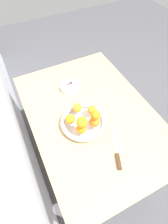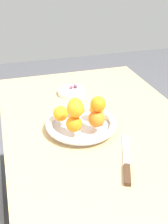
{
  "view_description": "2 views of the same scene",
  "coord_description": "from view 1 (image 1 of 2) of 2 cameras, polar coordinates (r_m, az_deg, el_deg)",
  "views": [
    {
      "loc": [
        -0.58,
        0.34,
        1.64
      ],
      "look_at": [
        -0.04,
        0.07,
        0.84
      ],
      "focal_mm": 28.0,
      "sensor_mm": 36.0,
      "label": 1
    },
    {
      "loc": [
        -0.94,
        0.34,
        1.34
      ],
      "look_at": [
        -0.06,
        0.07,
        0.82
      ],
      "focal_mm": 45.0,
      "sensor_mm": 36.0,
      "label": 2
    }
  ],
  "objects": [
    {
      "name": "fruit_bowl",
      "position": [
        1.06,
        -0.21,
        -3.27
      ],
      "size": [
        0.28,
        0.28,
        0.04
      ],
      "color": "silver",
      "rests_on": "dining_table"
    },
    {
      "name": "candy_dish",
      "position": [
        1.26,
        -4.83,
        8.17
      ],
      "size": [
        0.13,
        0.13,
        0.02
      ],
      "primitive_type": "cylinder",
      "color": "silver",
      "rests_on": "dining_table"
    },
    {
      "name": "orange_1",
      "position": [
        1.0,
        3.44,
        -3.21
      ],
      "size": [
        0.06,
        0.06,
        0.06
      ],
      "primitive_type": "sphere",
      "color": "orange",
      "rests_on": "fruit_bowl"
    },
    {
      "name": "orange_6",
      "position": [
        0.92,
        -0.61,
        -3.36
      ],
      "size": [
        0.06,
        0.06,
        0.06
      ],
      "primitive_type": "sphere",
      "color": "orange",
      "rests_on": "orange_0"
    },
    {
      "name": "ground_plane",
      "position": [
        1.77,
        1.58,
        -14.75
      ],
      "size": [
        6.0,
        6.0,
        0.0
      ],
      "primitive_type": "plane",
      "color": "#4C4C51"
    },
    {
      "name": "orange_3",
      "position": [
        1.06,
        -2.19,
        1.37
      ],
      "size": [
        0.06,
        0.06,
        0.06
      ],
      "primitive_type": "sphere",
      "color": "orange",
      "rests_on": "fruit_bowl"
    },
    {
      "name": "dining_table",
      "position": [
        1.19,
        2.28,
        -2.87
      ],
      "size": [
        1.1,
        0.76,
        0.74
      ],
      "color": "tan",
      "rests_on": "ground_plane"
    },
    {
      "name": "orange_4",
      "position": [
        1.01,
        -4.55,
        -2.34
      ],
      "size": [
        0.06,
        0.06,
        0.06
      ],
      "primitive_type": "sphere",
      "color": "orange",
      "rests_on": "fruit_bowl"
    },
    {
      "name": "candy_ball_0",
      "position": [
        1.27,
        -4.16,
        9.4
      ],
      "size": [
        0.01,
        0.01,
        0.01
      ],
      "primitive_type": "sphere",
      "color": "#472819",
      "rests_on": "candy_dish"
    },
    {
      "name": "orange_0",
      "position": [
        0.97,
        -0.93,
        -5.48
      ],
      "size": [
        0.06,
        0.06,
        0.06
      ],
      "primitive_type": "sphere",
      "color": "orange",
      "rests_on": "fruit_bowl"
    },
    {
      "name": "knife",
      "position": [
        1.0,
        10.54,
        -12.35
      ],
      "size": [
        0.25,
        0.12,
        0.01
      ],
      "color": "#3F2819",
      "rests_on": "dining_table"
    },
    {
      "name": "candy_ball_1",
      "position": [
        1.27,
        -4.3,
        9.85
      ],
      "size": [
        0.02,
        0.02,
        0.02
      ],
      "primitive_type": "sphere",
      "color": "#4C9947",
      "rests_on": "candy_dish"
    },
    {
      "name": "orange_5",
      "position": [
        0.95,
        3.79,
        -0.96
      ],
      "size": [
        0.06,
        0.06,
        0.06
      ],
      "primitive_type": "sphere",
      "color": "orange",
      "rests_on": "orange_1"
    },
    {
      "name": "candy_ball_3",
      "position": [
        1.27,
        -4.12,
        9.67
      ],
      "size": [
        0.02,
        0.02,
        0.02
      ],
      "primitive_type": "sphere",
      "color": "#8C4C99",
      "rests_on": "candy_dish"
    },
    {
      "name": "orange_2",
      "position": [
        1.05,
        2.73,
        0.64
      ],
      "size": [
        0.06,
        0.06,
        0.06
      ],
      "primitive_type": "sphere",
      "color": "orange",
      "rests_on": "fruit_bowl"
    },
    {
      "name": "candy_ball_2",
      "position": [
        1.26,
        -5.08,
        9.06
      ],
      "size": [
        0.02,
        0.02,
        0.02
      ],
      "primitive_type": "sphere",
      "color": "#C6384C",
      "rests_on": "candy_dish"
    }
  ]
}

